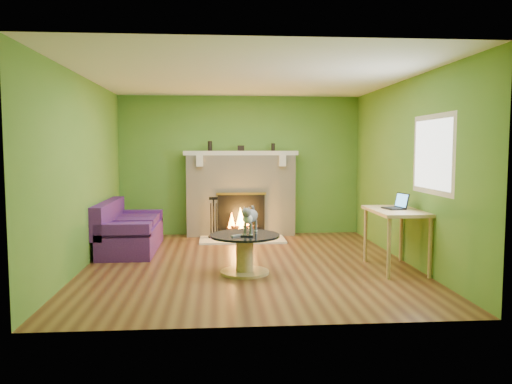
# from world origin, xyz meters

# --- Properties ---
(floor) EXTENTS (5.00, 5.00, 0.00)m
(floor) POSITION_xyz_m (0.00, 0.00, 0.00)
(floor) COLOR #562B18
(floor) RESTS_ON ground
(ceiling) EXTENTS (5.00, 5.00, 0.00)m
(ceiling) POSITION_xyz_m (0.00, 0.00, 2.60)
(ceiling) COLOR white
(ceiling) RESTS_ON wall_back
(wall_back) EXTENTS (5.00, 0.00, 5.00)m
(wall_back) POSITION_xyz_m (0.00, 2.50, 1.30)
(wall_back) COLOR #4B822A
(wall_back) RESTS_ON floor
(wall_front) EXTENTS (5.00, 0.00, 5.00)m
(wall_front) POSITION_xyz_m (0.00, -2.50, 1.30)
(wall_front) COLOR #4B822A
(wall_front) RESTS_ON floor
(wall_left) EXTENTS (0.00, 5.00, 5.00)m
(wall_left) POSITION_xyz_m (-2.25, 0.00, 1.30)
(wall_left) COLOR #4B822A
(wall_left) RESTS_ON floor
(wall_right) EXTENTS (0.00, 5.00, 5.00)m
(wall_right) POSITION_xyz_m (2.25, 0.00, 1.30)
(wall_right) COLOR #4B822A
(wall_right) RESTS_ON floor
(window_frame) EXTENTS (0.00, 1.20, 1.20)m
(window_frame) POSITION_xyz_m (2.24, -0.90, 1.55)
(window_frame) COLOR silver
(window_frame) RESTS_ON wall_right
(window_pane) EXTENTS (0.00, 1.06, 1.06)m
(window_pane) POSITION_xyz_m (2.23, -0.90, 1.55)
(window_pane) COLOR white
(window_pane) RESTS_ON wall_right
(fireplace) EXTENTS (2.10, 0.46, 1.58)m
(fireplace) POSITION_xyz_m (0.00, 2.32, 0.77)
(fireplace) COLOR beige
(fireplace) RESTS_ON floor
(hearth) EXTENTS (1.50, 0.75, 0.03)m
(hearth) POSITION_xyz_m (0.00, 1.80, 0.01)
(hearth) COLOR beige
(hearth) RESTS_ON floor
(mantel) EXTENTS (2.10, 0.28, 0.08)m
(mantel) POSITION_xyz_m (0.00, 2.30, 1.54)
(mantel) COLOR beige
(mantel) RESTS_ON fireplace
(sofa) EXTENTS (0.85, 1.76, 0.79)m
(sofa) POSITION_xyz_m (-1.86, 1.08, 0.31)
(sofa) COLOR #411758
(sofa) RESTS_ON floor
(coffee_table) EXTENTS (0.91, 0.91, 0.51)m
(coffee_table) POSITION_xyz_m (-0.08, -0.54, 0.30)
(coffee_table) COLOR tan
(coffee_table) RESTS_ON floor
(desk) EXTENTS (0.64, 1.10, 0.81)m
(desk) POSITION_xyz_m (1.95, -0.47, 0.71)
(desk) COLOR tan
(desk) RESTS_ON floor
(cat) EXTENTS (0.38, 0.65, 0.38)m
(cat) POSITION_xyz_m (-0.00, -0.49, 0.70)
(cat) COLOR slate
(cat) RESTS_ON coffee_table
(remote_silver) EXTENTS (0.16, 0.14, 0.02)m
(remote_silver) POSITION_xyz_m (-0.18, -0.66, 0.52)
(remote_silver) COLOR gray
(remote_silver) RESTS_ON coffee_table
(remote_black) EXTENTS (0.16, 0.06, 0.02)m
(remote_black) POSITION_xyz_m (-0.06, -0.72, 0.52)
(remote_black) COLOR black
(remote_black) RESTS_ON coffee_table
(laptop) EXTENTS (0.31, 0.34, 0.22)m
(laptop) POSITION_xyz_m (1.93, -0.42, 0.92)
(laptop) COLOR black
(laptop) RESTS_ON desk
(fire_tools) EXTENTS (0.20, 0.20, 0.74)m
(fire_tools) POSITION_xyz_m (-0.51, 1.95, 0.40)
(fire_tools) COLOR black
(fire_tools) RESTS_ON hearth
(mantel_vase_left) EXTENTS (0.08, 0.08, 0.18)m
(mantel_vase_left) POSITION_xyz_m (-0.57, 2.33, 1.67)
(mantel_vase_left) COLOR black
(mantel_vase_left) RESTS_ON mantel
(mantel_vase_right) EXTENTS (0.07, 0.07, 0.14)m
(mantel_vase_right) POSITION_xyz_m (0.60, 2.33, 1.65)
(mantel_vase_right) COLOR black
(mantel_vase_right) RESTS_ON mantel
(mantel_box) EXTENTS (0.12, 0.08, 0.10)m
(mantel_box) POSITION_xyz_m (0.00, 2.33, 1.63)
(mantel_box) COLOR black
(mantel_box) RESTS_ON mantel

